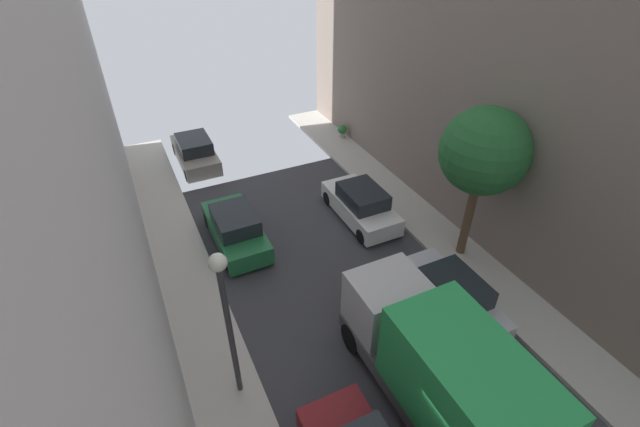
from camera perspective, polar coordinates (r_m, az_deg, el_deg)
name	(u,v)px	position (r m, az deg, el deg)	size (l,w,h in m)	color
sidewalk_right	(613,391)	(16.02, 33.49, -18.52)	(2.00, 44.00, 0.15)	#B7B2A8
parked_car_left_3	(236,229)	(18.14, -10.80, -1.93)	(1.78, 4.20, 1.57)	#1E6638
parked_car_left_4	(195,152)	(24.22, -15.75, 7.58)	(1.78, 4.20, 1.57)	gray
parked_car_right_2	(450,296)	(15.67, 16.42, -10.18)	(1.78, 4.20, 1.57)	silver
parked_car_right_3	(361,205)	(19.28, 5.28, 1.15)	(1.78, 4.20, 1.57)	white
delivery_truck	(442,371)	(12.33, 15.38, -18.96)	(2.26, 6.60, 3.38)	#4C4C51
street_tree_1	(484,152)	(16.12, 20.33, 7.44)	(3.06, 3.06, 5.96)	brown
potted_plant_1	(342,130)	(26.09, 2.87, 10.63)	(0.51, 0.51, 0.75)	#B2A899
lamp_post	(226,308)	(11.19, -12.03, -11.74)	(0.44, 0.44, 5.03)	#333338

